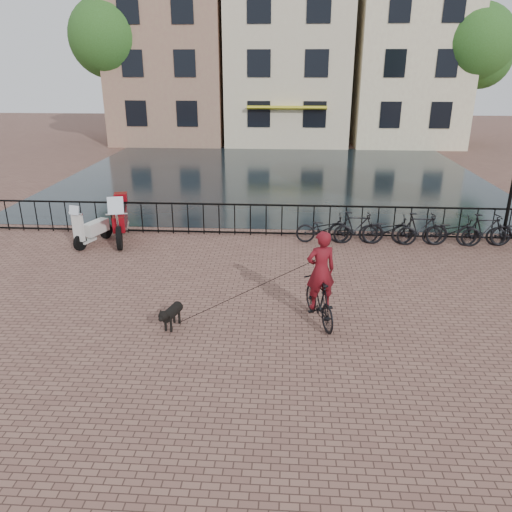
# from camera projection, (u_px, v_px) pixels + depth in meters

# --- Properties ---
(ground) EXTENTS (100.00, 100.00, 0.00)m
(ground) POSITION_uv_depth(u_px,v_px,m) (245.00, 384.00, 8.52)
(ground) COLOR brown
(ground) RESTS_ON ground
(canal_water) EXTENTS (20.00, 20.00, 0.00)m
(canal_water) POSITION_uv_depth(u_px,v_px,m) (274.00, 175.00, 24.64)
(canal_water) COLOR black
(canal_water) RESTS_ON ground
(railing) EXTENTS (20.00, 0.05, 1.02)m
(railing) POSITION_uv_depth(u_px,v_px,m) (266.00, 220.00, 15.79)
(railing) COLOR black
(railing) RESTS_ON ground
(canal_house_left) EXTENTS (7.50, 9.00, 12.80)m
(canal_house_left) POSITION_uv_depth(u_px,v_px,m) (173.00, 45.00, 34.63)
(canal_house_left) COLOR #8F6153
(canal_house_left) RESTS_ON ground
(canal_house_mid) EXTENTS (8.00, 9.50, 11.80)m
(canal_house_mid) POSITION_uv_depth(u_px,v_px,m) (288.00, 53.00, 34.33)
(canal_house_mid) COLOR beige
(canal_house_mid) RESTS_ON ground
(canal_house_right) EXTENTS (7.00, 9.00, 13.30)m
(canal_house_right) POSITION_uv_depth(u_px,v_px,m) (407.00, 40.00, 33.58)
(canal_house_right) COLOR beige
(canal_house_right) RESTS_ON ground
(tree_far_left) EXTENTS (5.04, 5.04, 9.27)m
(tree_far_left) POSITION_uv_depth(u_px,v_px,m) (109.00, 38.00, 31.92)
(tree_far_left) COLOR black
(tree_far_left) RESTS_ON ground
(tree_far_right) EXTENTS (4.76, 4.76, 8.76)m
(tree_far_right) POSITION_uv_depth(u_px,v_px,m) (475.00, 43.00, 30.69)
(tree_far_right) COLOR black
(tree_far_right) RESTS_ON ground
(cyclist) EXTENTS (0.96, 1.79, 2.36)m
(cyclist) POSITION_uv_depth(u_px,v_px,m) (320.00, 283.00, 10.28)
(cyclist) COLOR black
(cyclist) RESTS_ON ground
(dog) EXTENTS (0.47, 0.87, 0.56)m
(dog) POSITION_uv_depth(u_px,v_px,m) (172.00, 315.00, 10.28)
(dog) COLOR black
(dog) RESTS_ON ground
(motorcycle) EXTENTS (1.11, 2.38, 1.66)m
(motorcycle) POSITION_uv_depth(u_px,v_px,m) (120.00, 214.00, 15.24)
(motorcycle) COLOR maroon
(motorcycle) RESTS_ON ground
(scooter) EXTENTS (0.90, 1.57, 1.40)m
(scooter) POSITION_uv_depth(u_px,v_px,m) (92.00, 222.00, 14.94)
(scooter) COLOR silver
(scooter) RESTS_ON ground
(parked_bike_0) EXTENTS (1.73, 0.63, 0.90)m
(parked_bike_0) POSITION_uv_depth(u_px,v_px,m) (324.00, 229.00, 15.14)
(parked_bike_0) COLOR black
(parked_bike_0) RESTS_ON ground
(parked_bike_1) EXTENTS (1.68, 0.54, 1.00)m
(parked_bike_1) POSITION_uv_depth(u_px,v_px,m) (356.00, 228.00, 15.07)
(parked_bike_1) COLOR black
(parked_bike_1) RESTS_ON ground
(parked_bike_2) EXTENTS (1.76, 0.74, 0.90)m
(parked_bike_2) POSITION_uv_depth(u_px,v_px,m) (388.00, 230.00, 15.03)
(parked_bike_2) COLOR black
(parked_bike_2) RESTS_ON ground
(parked_bike_3) EXTENTS (1.67, 0.51, 1.00)m
(parked_bike_3) POSITION_uv_depth(u_px,v_px,m) (420.00, 229.00, 14.96)
(parked_bike_3) COLOR black
(parked_bike_3) RESTS_ON ground
(parked_bike_4) EXTENTS (1.76, 0.72, 0.90)m
(parked_bike_4) POSITION_uv_depth(u_px,v_px,m) (452.00, 231.00, 14.92)
(parked_bike_4) COLOR black
(parked_bike_4) RESTS_ON ground
(parked_bike_5) EXTENTS (1.69, 0.57, 1.00)m
(parked_bike_5) POSITION_uv_depth(u_px,v_px,m) (485.00, 230.00, 14.84)
(parked_bike_5) COLOR black
(parked_bike_5) RESTS_ON ground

